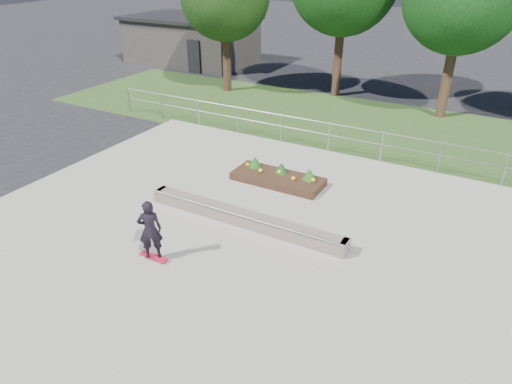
% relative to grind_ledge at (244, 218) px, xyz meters
% --- Properties ---
extents(ground, '(120.00, 120.00, 0.00)m').
position_rel_grind_ledge_xyz_m(ground, '(0.10, -1.35, -0.26)').
color(ground, black).
rests_on(ground, ground).
extents(grass_verge, '(30.00, 8.00, 0.02)m').
position_rel_grind_ledge_xyz_m(grass_verge, '(0.10, 9.65, -0.25)').
color(grass_verge, '#29441B').
rests_on(grass_verge, ground).
extents(concrete_slab, '(15.00, 15.00, 0.06)m').
position_rel_grind_ledge_xyz_m(concrete_slab, '(0.10, -1.35, -0.23)').
color(concrete_slab, gray).
rests_on(concrete_slab, ground).
extents(fence, '(20.06, 0.06, 1.20)m').
position_rel_grind_ledge_xyz_m(fence, '(0.10, 6.15, 0.51)').
color(fence, '#94979D').
rests_on(fence, ground).
extents(building, '(8.40, 5.40, 3.00)m').
position_rel_grind_ledge_xyz_m(building, '(-13.89, 16.65, 1.25)').
color(building, '#2F2C2A').
rests_on(building, ground).
extents(grind_ledge, '(6.00, 0.44, 0.43)m').
position_rel_grind_ledge_xyz_m(grind_ledge, '(0.00, 0.00, 0.00)').
color(grind_ledge, '#68574D').
rests_on(grind_ledge, concrete_slab).
extents(planter_bed, '(3.00, 1.20, 0.61)m').
position_rel_grind_ledge_xyz_m(planter_bed, '(-0.36, 2.86, -0.02)').
color(planter_bed, black).
rests_on(planter_bed, concrete_slab).
extents(skateboarder, '(0.80, 0.65, 1.64)m').
position_rel_grind_ledge_xyz_m(skateboarder, '(-1.14, -2.47, 0.65)').
color(skateboarder, white).
rests_on(skateboarder, concrete_slab).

